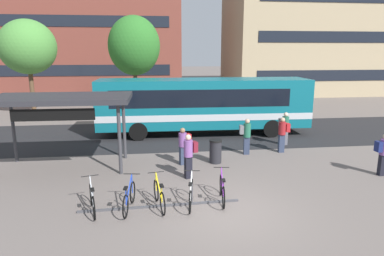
{
  "coord_description": "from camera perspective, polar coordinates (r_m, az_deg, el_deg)",
  "views": [
    {
      "loc": [
        -2.17,
        -9.25,
        4.74
      ],
      "look_at": [
        -0.46,
        4.71,
        1.55
      ],
      "focal_mm": 31.71,
      "sensor_mm": 36.0,
      "label": 1
    }
  ],
  "objects": [
    {
      "name": "parked_bicycle_purple_4",
      "position": [
        11.12,
        5.11,
        -10.36
      ],
      "size": [
        0.52,
        1.72,
        0.99
      ],
      "rotation": [
        0.0,
        0.0,
        1.44
      ],
      "color": "black",
      "rests_on": "ground"
    },
    {
      "name": "transit_shelter",
      "position": [
        14.55,
        -21.23,
        4.21
      ],
      "size": [
        5.54,
        2.92,
        3.0
      ],
      "rotation": [
        0.0,
        0.0,
        -0.01
      ],
      "color": "#38383D",
      "rests_on": "ground"
    },
    {
      "name": "commuter_red_pack_2",
      "position": [
        16.67,
        15.01,
        -0.7
      ],
      "size": [
        0.52,
        0.34,
        1.7
      ],
      "rotation": [
        0.0,
        0.0,
        3.14
      ],
      "color": "#2D3851",
      "rests_on": "ground"
    },
    {
      "name": "street_tree_1",
      "position": [
        28.12,
        -25.92,
        12.14
      ],
      "size": [
        4.06,
        4.06,
        7.03
      ],
      "color": "brown",
      "rests_on": "ground"
    },
    {
      "name": "bus_lane_asphalt",
      "position": [
        19.86,
        -0.51,
        -1.03
      ],
      "size": [
        80.0,
        7.2,
        0.01
      ],
      "primitive_type": "cube",
      "color": "#232326",
      "rests_on": "ground"
    },
    {
      "name": "parked_bicycle_yellow_2",
      "position": [
        10.72,
        -5.54,
        -11.28
      ],
      "size": [
        0.52,
        1.71,
        0.99
      ],
      "rotation": [
        0.0,
        0.0,
        1.74
      ],
      "color": "black",
      "rests_on": "ground"
    },
    {
      "name": "ground",
      "position": [
        10.62,
        5.72,
        -13.81
      ],
      "size": [
        200.0,
        200.0,
        0.0
      ],
      "primitive_type": "plane",
      "color": "#6B605B"
    },
    {
      "name": "commuter_red_pack_4",
      "position": [
        14.37,
        -1.44,
        -2.63
      ],
      "size": [
        0.59,
        0.46,
        1.61
      ],
      "rotation": [
        0.0,
        0.0,
        3.46
      ],
      "color": "#2D3851",
      "rests_on": "ground"
    },
    {
      "name": "bike_rack",
      "position": [
        10.87,
        -5.33,
        -12.63
      ],
      "size": [
        5.02,
        0.3,
        0.7
      ],
      "rotation": [
        0.0,
        0.0,
        0.04
      ],
      "color": "#47474C",
      "rests_on": "ground"
    },
    {
      "name": "city_bus",
      "position": [
        19.63,
        2.16,
        4.08
      ],
      "size": [
        12.08,
        2.83,
        3.2
      ],
      "rotation": [
        0.0,
        0.0,
        -0.02
      ],
      "color": "#0F6070",
      "rests_on": "ground"
    },
    {
      "name": "street_tree_0",
      "position": [
        27.86,
        -9.71,
        13.46
      ],
      "size": [
        4.07,
        4.07,
        7.5
      ],
      "color": "brown",
      "rests_on": "ground"
    },
    {
      "name": "commuter_navy_pack_5",
      "position": [
        15.02,
        29.47,
        -3.48
      ],
      "size": [
        0.53,
        0.35,
        1.68
      ],
      "rotation": [
        0.0,
        0.0,
        0.03
      ],
      "color": "black",
      "rests_on": "ground"
    },
    {
      "name": "commuter_maroon_pack_0",
      "position": [
        12.81,
        -0.5,
        -4.25
      ],
      "size": [
        0.59,
        0.46,
        1.72
      ],
      "rotation": [
        0.0,
        0.0,
        3.48
      ],
      "color": "black",
      "rests_on": "ground"
    },
    {
      "name": "commuter_grey_pack_3",
      "position": [
        15.98,
        9.1,
        -1.01
      ],
      "size": [
        0.55,
        0.37,
        1.7
      ],
      "rotation": [
        0.0,
        0.0,
        6.18
      ],
      "color": "#2D3851",
      "rests_on": "ground"
    },
    {
      "name": "commuter_grey_pack_1",
      "position": [
        18.0,
        15.33,
        0.28
      ],
      "size": [
        0.59,
        0.45,
        1.71
      ],
      "rotation": [
        0.0,
        0.0,
        0.29
      ],
      "color": "#565660",
      "rests_on": "ground"
    },
    {
      "name": "building_left_wing",
      "position": [
        41.34,
        -17.46,
        15.57
      ],
      "size": [
        20.69,
        10.11,
        14.32
      ],
      "color": "brown",
      "rests_on": "ground"
    },
    {
      "name": "parked_bicycle_silver_0",
      "position": [
        10.81,
        -16.42,
        -11.54
      ],
      "size": [
        0.6,
        1.69,
        0.99
      ],
      "rotation": [
        0.0,
        0.0,
        1.81
      ],
      "color": "black",
      "rests_on": "ground"
    },
    {
      "name": "parked_bicycle_white_3",
      "position": [
        10.79,
        -0.17,
        -11.05
      ],
      "size": [
        0.52,
        1.71,
        0.99
      ],
      "rotation": [
        0.0,
        0.0,
        1.4
      ],
      "color": "black",
      "rests_on": "ground"
    },
    {
      "name": "trash_bin",
      "position": [
        14.73,
        3.98,
        -3.91
      ],
      "size": [
        0.55,
        0.55,
        1.03
      ],
      "color": "#232328",
      "rests_on": "ground"
    },
    {
      "name": "parked_bicycle_blue_1",
      "position": [
        10.68,
        -10.52,
        -11.52
      ],
      "size": [
        0.52,
        1.71,
        0.99
      ],
      "rotation": [
        0.0,
        0.0,
        1.42
      ],
      "color": "black",
      "rests_on": "ground"
    }
  ]
}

